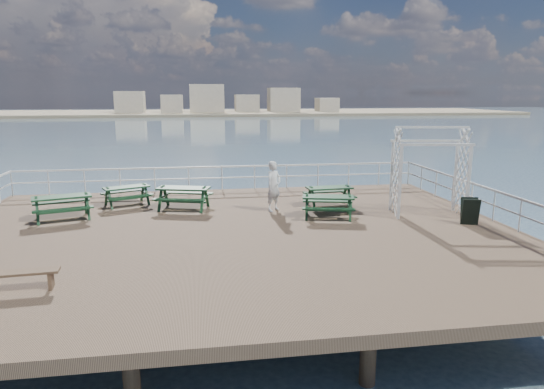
{
  "coord_description": "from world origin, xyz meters",
  "views": [
    {
      "loc": [
        -1.02,
        -14.66,
        4.28
      ],
      "look_at": [
        1.27,
        0.31,
        1.1
      ],
      "focal_mm": 32.0,
      "sensor_mm": 36.0,
      "label": 1
    }
  ],
  "objects_px": {
    "person": "(274,186)",
    "picnic_table_b": "(184,193)",
    "picnic_table_a": "(127,192)",
    "picnic_table_e": "(328,202)",
    "picnic_table_c": "(329,192)",
    "trellis_arbor": "(429,176)",
    "flat_bench_far": "(22,276)",
    "picnic_table_d": "(62,202)"
  },
  "relations": [
    {
      "from": "person",
      "to": "picnic_table_b",
      "type": "bearing_deg",
      "value": 127.65
    },
    {
      "from": "picnic_table_a",
      "to": "picnic_table_e",
      "type": "relative_size",
      "value": 1.03
    },
    {
      "from": "picnic_table_c",
      "to": "trellis_arbor",
      "type": "height_order",
      "value": "trellis_arbor"
    },
    {
      "from": "picnic_table_b",
      "to": "flat_bench_far",
      "type": "xyz_separation_m",
      "value": [
        -3.33,
        -7.29,
        -0.27
      ]
    },
    {
      "from": "picnic_table_d",
      "to": "flat_bench_far",
      "type": "xyz_separation_m",
      "value": [
        0.77,
        -6.4,
        -0.26
      ]
    },
    {
      "from": "picnic_table_c",
      "to": "flat_bench_far",
      "type": "distance_m",
      "value": 11.25
    },
    {
      "from": "picnic_table_a",
      "to": "person",
      "type": "xyz_separation_m",
      "value": [
        5.51,
        -1.8,
        0.39
      ]
    },
    {
      "from": "picnic_table_b",
      "to": "picnic_table_e",
      "type": "relative_size",
      "value": 1.1
    },
    {
      "from": "picnic_table_a",
      "to": "picnic_table_b",
      "type": "height_order",
      "value": "picnic_table_b"
    },
    {
      "from": "picnic_table_b",
      "to": "picnic_table_e",
      "type": "height_order",
      "value": "picnic_table_b"
    },
    {
      "from": "picnic_table_a",
      "to": "trellis_arbor",
      "type": "distance_m",
      "value": 11.35
    },
    {
      "from": "flat_bench_far",
      "to": "person",
      "type": "height_order",
      "value": "person"
    },
    {
      "from": "picnic_table_d",
      "to": "picnic_table_a",
      "type": "bearing_deg",
      "value": 27.8
    },
    {
      "from": "person",
      "to": "picnic_table_c",
      "type": "bearing_deg",
      "value": -27.69
    },
    {
      "from": "picnic_table_d",
      "to": "person",
      "type": "distance_m",
      "value": 7.41
    },
    {
      "from": "flat_bench_far",
      "to": "picnic_table_c",
      "type": "bearing_deg",
      "value": 33.38
    },
    {
      "from": "picnic_table_a",
      "to": "picnic_table_d",
      "type": "bearing_deg",
      "value": -158.93
    },
    {
      "from": "picnic_table_c",
      "to": "trellis_arbor",
      "type": "relative_size",
      "value": 0.58
    },
    {
      "from": "picnic_table_b",
      "to": "picnic_table_d",
      "type": "bearing_deg",
      "value": -152.14
    },
    {
      "from": "flat_bench_far",
      "to": "trellis_arbor",
      "type": "bearing_deg",
      "value": 18.32
    },
    {
      "from": "picnic_table_b",
      "to": "trellis_arbor",
      "type": "distance_m",
      "value": 8.95
    },
    {
      "from": "picnic_table_d",
      "to": "flat_bench_far",
      "type": "bearing_deg",
      "value": -100.31
    },
    {
      "from": "picnic_table_a",
      "to": "picnic_table_e",
      "type": "distance_m",
      "value": 7.86
    },
    {
      "from": "picnic_table_b",
      "to": "person",
      "type": "relative_size",
      "value": 1.23
    },
    {
      "from": "picnic_table_c",
      "to": "picnic_table_a",
      "type": "bearing_deg",
      "value": 166.5
    },
    {
      "from": "picnic_table_a",
      "to": "flat_bench_far",
      "type": "distance_m",
      "value": 8.37
    },
    {
      "from": "picnic_table_b",
      "to": "picnic_table_c",
      "type": "relative_size",
      "value": 1.24
    },
    {
      "from": "picnic_table_b",
      "to": "picnic_table_c",
      "type": "height_order",
      "value": "picnic_table_b"
    },
    {
      "from": "picnic_table_e",
      "to": "person",
      "type": "distance_m",
      "value": 2.17
    },
    {
      "from": "picnic_table_a",
      "to": "picnic_table_c",
      "type": "height_order",
      "value": "picnic_table_c"
    },
    {
      "from": "picnic_table_e",
      "to": "flat_bench_far",
      "type": "distance_m",
      "value": 9.85
    },
    {
      "from": "picnic_table_a",
      "to": "picnic_table_b",
      "type": "distance_m",
      "value": 2.43
    },
    {
      "from": "picnic_table_e",
      "to": "trellis_arbor",
      "type": "height_order",
      "value": "trellis_arbor"
    },
    {
      "from": "trellis_arbor",
      "to": "person",
      "type": "distance_m",
      "value": 5.54
    },
    {
      "from": "trellis_arbor",
      "to": "picnic_table_e",
      "type": "bearing_deg",
      "value": -172.28
    },
    {
      "from": "person",
      "to": "picnic_table_d",
      "type": "bearing_deg",
      "value": 141.9
    },
    {
      "from": "picnic_table_c",
      "to": "trellis_arbor",
      "type": "bearing_deg",
      "value": -34.49
    },
    {
      "from": "picnic_table_a",
      "to": "flat_bench_far",
      "type": "bearing_deg",
      "value": -121.61
    },
    {
      "from": "flat_bench_far",
      "to": "trellis_arbor",
      "type": "height_order",
      "value": "trellis_arbor"
    },
    {
      "from": "picnic_table_b",
      "to": "picnic_table_a",
      "type": "bearing_deg",
      "value": 171.2
    },
    {
      "from": "picnic_table_b",
      "to": "picnic_table_d",
      "type": "height_order",
      "value": "picnic_table_b"
    },
    {
      "from": "picnic_table_e",
      "to": "flat_bench_far",
      "type": "relative_size",
      "value": 1.31
    }
  ]
}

